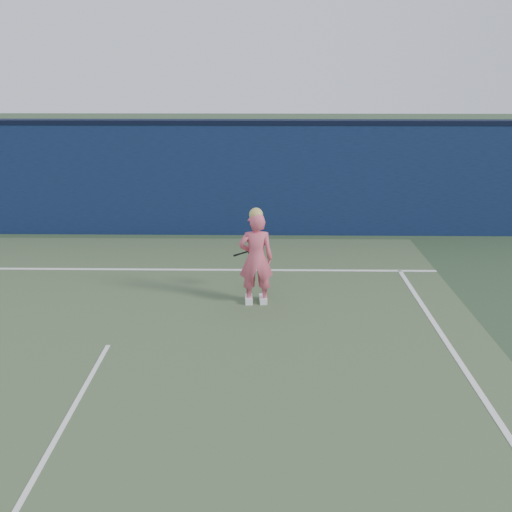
{
  "coord_description": "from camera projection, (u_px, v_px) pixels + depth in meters",
  "views": [
    {
      "loc": [
        2.18,
        -5.73,
        3.73
      ],
      "look_at": [
        2.06,
        2.53,
        0.82
      ],
      "focal_mm": 38.0,
      "sensor_mm": 36.0,
      "label": 1
    }
  ],
  "objects": [
    {
      "name": "backstop_wall",
      "position": [
        169.0,
        180.0,
        12.39
      ],
      "size": [
        24.0,
        0.4,
        2.5
      ],
      "primitive_type": "cube",
      "color": "#0C1B38",
      "rests_on": "ground"
    },
    {
      "name": "ground",
      "position": [
        86.0,
        386.0,
        6.68
      ],
      "size": [
        80.0,
        80.0,
        0.0
      ],
      "primitive_type": "plane",
      "color": "#283E26",
      "rests_on": "ground"
    },
    {
      "name": "racket",
      "position": [
        254.0,
        250.0,
        9.2
      ],
      "size": [
        0.52,
        0.15,
        0.28
      ],
      "rotation": [
        0.0,
        0.0,
        0.03
      ],
      "color": "black",
      "rests_on": "ground"
    },
    {
      "name": "court_surface",
      "position": [
        16.0,
        511.0,
        4.79
      ],
      "size": [
        11.0,
        16.0,
        0.01
      ],
      "primitive_type": "cube",
      "color": "#415737",
      "rests_on": "ground"
    },
    {
      "name": "player",
      "position": [
        256.0,
        258.0,
        8.77
      ],
      "size": [
        0.58,
        0.4,
        1.62
      ],
      "rotation": [
        0.0,
        0.0,
        3.21
      ],
      "color": "#DB556B",
      "rests_on": "ground"
    },
    {
      "name": "court_lines",
      "position": [
        77.0,
        400.0,
        6.36
      ],
      "size": [
        11.0,
        12.04,
        0.01
      ],
      "color": "white",
      "rests_on": "court_surface"
    },
    {
      "name": "wall_cap",
      "position": [
        166.0,
        122.0,
        11.96
      ],
      "size": [
        24.0,
        0.42,
        0.1
      ],
      "primitive_type": "cube",
      "color": "black",
      "rests_on": "backstop_wall"
    }
  ]
}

